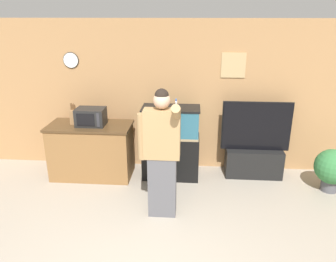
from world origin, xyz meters
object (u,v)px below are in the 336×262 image
object	(u,v)px
microwave	(91,117)
potted_plant	(332,168)
counter_island	(92,150)
knife_block	(74,116)
aquarium_on_stand	(171,143)
tv_on_stand	(254,154)
person_standing	(161,153)

from	to	relation	value
microwave	potted_plant	xyz separation A→B (m)	(3.86, -0.20, -0.68)
microwave	counter_island	bearing A→B (deg)	152.76
knife_block	aquarium_on_stand	bearing A→B (deg)	1.71
tv_on_stand	potted_plant	size ratio (longest dim) A/B	1.90
person_standing	knife_block	bearing A→B (deg)	145.01
tv_on_stand	potted_plant	xyz separation A→B (m)	(1.13, -0.45, 0.01)
microwave	aquarium_on_stand	distance (m)	1.39
aquarium_on_stand	counter_island	bearing A→B (deg)	-176.65
knife_block	potted_plant	bearing A→B (deg)	-3.47
microwave	knife_block	distance (m)	0.31
counter_island	person_standing	xyz separation A→B (m)	(1.30, -1.06, 0.47)
knife_block	tv_on_stand	distance (m)	3.11
person_standing	counter_island	bearing A→B (deg)	140.69
tv_on_stand	aquarium_on_stand	bearing A→B (deg)	-174.12
counter_island	microwave	bearing A→B (deg)	-27.24
tv_on_stand	person_standing	world-z (taller)	person_standing
knife_block	microwave	bearing A→B (deg)	-9.59
counter_island	aquarium_on_stand	world-z (taller)	aquarium_on_stand
potted_plant	knife_block	bearing A→B (deg)	176.53
aquarium_on_stand	tv_on_stand	world-z (taller)	tv_on_stand
aquarium_on_stand	tv_on_stand	bearing A→B (deg)	5.88
microwave	knife_block	xyz separation A→B (m)	(-0.31, 0.05, -0.01)
potted_plant	counter_island	bearing A→B (deg)	176.75
aquarium_on_stand	potted_plant	size ratio (longest dim) A/B	1.78
counter_island	knife_block	size ratio (longest dim) A/B	3.95
microwave	knife_block	bearing A→B (deg)	170.41
knife_block	tv_on_stand	world-z (taller)	tv_on_stand
microwave	knife_block	size ratio (longest dim) A/B	1.33
microwave	knife_block	world-z (taller)	knife_block
counter_island	potted_plant	distance (m)	3.91
knife_block	potted_plant	world-z (taller)	knife_block
counter_island	microwave	xyz separation A→B (m)	(0.04, -0.02, 0.61)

